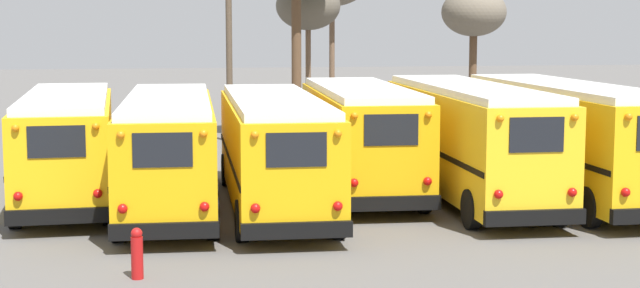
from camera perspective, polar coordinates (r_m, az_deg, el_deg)
name	(u,v)px	position (r m, az deg, el deg)	size (l,w,h in m)	color
ground_plane	(318,199)	(28.21, -0.09, -3.22)	(160.00, 160.00, 0.00)	#5B5956
school_bus_0	(67,143)	(28.64, -14.48, 0.08)	(2.90, 10.16, 3.05)	yellow
school_bus_1	(169,147)	(26.90, -8.80, -0.20)	(2.75, 10.93, 3.07)	#EAAA0F
school_bus_2	(274,148)	(26.57, -2.69, -0.21)	(2.73, 10.73, 3.07)	#EAAA0F
school_bus_3	(361,135)	(29.04, 2.39, 0.53)	(2.90, 9.46, 3.18)	#EAAA0F
school_bus_4	(469,137)	(28.27, 8.64, 0.38)	(2.63, 10.79, 3.29)	yellow
school_bus_5	(566,136)	(29.00, 14.13, 0.45)	(2.76, 10.82, 3.31)	yellow
utility_pole	(229,45)	(41.43, -5.31, 5.78)	(1.80, 0.26, 7.84)	brown
bare_tree_1	(308,7)	(45.10, -0.69, 7.98)	(2.95, 2.95, 6.88)	brown
bare_tree_3	(474,14)	(48.47, 8.94, 7.49)	(3.14, 3.14, 6.70)	brown
fire_hydrant	(137,253)	(19.83, -10.60, -6.26)	(0.24, 0.24, 1.03)	#B21414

